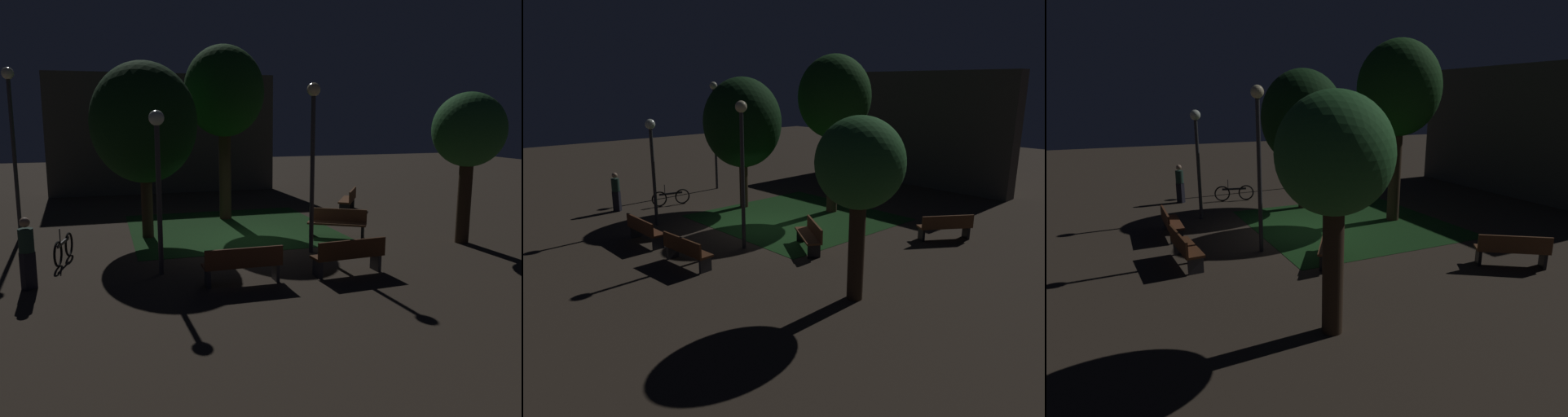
% 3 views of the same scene
% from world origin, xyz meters
% --- Properties ---
extents(ground_plane, '(60.00, 60.00, 0.00)m').
position_xyz_m(ground_plane, '(0.00, 0.00, 0.00)').
color(ground_plane, '#3D3328').
extents(grass_lawn, '(6.53, 6.49, 0.01)m').
position_xyz_m(grass_lawn, '(-0.20, 1.71, 0.01)').
color(grass_lawn, '#194219').
rests_on(grass_lawn, ground).
extents(bench_front_left, '(1.80, 0.49, 0.88)m').
position_xyz_m(bench_front_left, '(-1.32, -4.15, 0.48)').
color(bench_front_left, brown).
rests_on(bench_front_left, ground).
extents(bench_path_side, '(1.83, 0.61, 0.88)m').
position_xyz_m(bench_path_side, '(1.32, -4.15, 0.48)').
color(bench_path_side, '#512D19').
rests_on(bench_path_side, ground).
extents(bench_by_lamp, '(1.40, 1.77, 0.88)m').
position_xyz_m(bench_by_lamp, '(5.11, 3.55, 0.48)').
color(bench_by_lamp, brown).
rests_on(bench_by_lamp, ground).
extents(bench_back_row, '(1.79, 1.35, 0.88)m').
position_xyz_m(bench_back_row, '(2.71, -0.47, 0.48)').
color(bench_back_row, brown).
rests_on(bench_back_row, ground).
extents(tree_lawn_side, '(2.85, 2.85, 6.22)m').
position_xyz_m(tree_lawn_side, '(0.05, 3.44, 4.54)').
color(tree_lawn_side, '#423021').
rests_on(tree_lawn_side, ground).
extents(tree_near_wall, '(3.21, 3.21, 5.38)m').
position_xyz_m(tree_near_wall, '(-2.96, 1.22, 3.54)').
color(tree_near_wall, '#38281C').
rests_on(tree_near_wall, ground).
extents(tree_back_left, '(2.09, 2.09, 4.44)m').
position_xyz_m(tree_back_left, '(6.00, -2.22, 3.28)').
color(tree_back_left, '#38281C').
rests_on(tree_back_left, ground).
extents(lamp_post_near_wall, '(0.36, 0.36, 5.19)m').
position_xyz_m(lamp_post_near_wall, '(-6.79, 2.44, 3.46)').
color(lamp_post_near_wall, '#333338').
rests_on(lamp_post_near_wall, ground).
extents(lamp_post_path_center, '(0.36, 0.36, 4.63)m').
position_xyz_m(lamp_post_path_center, '(1.23, -1.98, 3.14)').
color(lamp_post_path_center, '#333338').
rests_on(lamp_post_path_center, ground).
extents(lamp_post_plaza_east, '(0.36, 0.36, 3.90)m').
position_xyz_m(lamp_post_plaza_east, '(-3.00, -2.83, 2.71)').
color(lamp_post_plaza_east, '#333338').
rests_on(lamp_post_plaza_east, ground).
extents(bicycle, '(0.41, 1.65, 0.93)m').
position_xyz_m(bicycle, '(-5.31, -0.95, 0.34)').
color(bicycle, black).
rests_on(bicycle, ground).
extents(pedestrian, '(0.34, 0.33, 1.61)m').
position_xyz_m(pedestrian, '(-5.91, -3.09, 0.85)').
color(pedestrian, black).
rests_on(pedestrian, ground).
extents(building_wall_backdrop, '(10.80, 0.80, 5.71)m').
position_xyz_m(building_wall_backdrop, '(-1.25, 10.81, 2.85)').
color(building_wall_backdrop, '#4C4742').
rests_on(building_wall_backdrop, ground).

